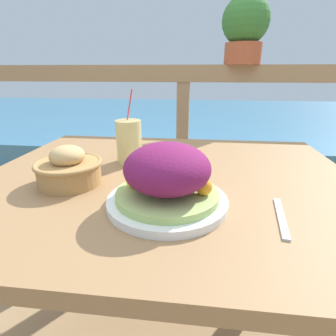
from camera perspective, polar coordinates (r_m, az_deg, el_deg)
name	(u,v)px	position (r m, az deg, el deg)	size (l,w,h in m)	color
patio_table	(167,199)	(0.87, -0.27, -6.82)	(1.17, 0.96, 0.72)	#997047
railing_fence	(183,114)	(1.57, 3.26, 11.76)	(2.80, 0.08, 1.06)	#937551
sea_backdrop	(192,127)	(4.13, 5.33, 8.85)	(12.00, 4.00, 0.42)	teal
salad_plate	(167,180)	(0.63, -0.16, -2.53)	(0.30, 0.30, 0.16)	white
drink_glass	(129,142)	(0.94, -8.48, 5.71)	(0.09, 0.09, 0.25)	#DBCC7F
bread_basket	(69,169)	(0.81, -20.76, -0.11)	(0.19, 0.19, 0.12)	#AD7F47
potted_plant	(245,28)	(1.58, 16.42, 27.18)	(0.24, 0.24, 0.33)	#A34C2D
knife	(281,217)	(0.65, 23.39, -9.77)	(0.04, 0.18, 0.00)	silver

